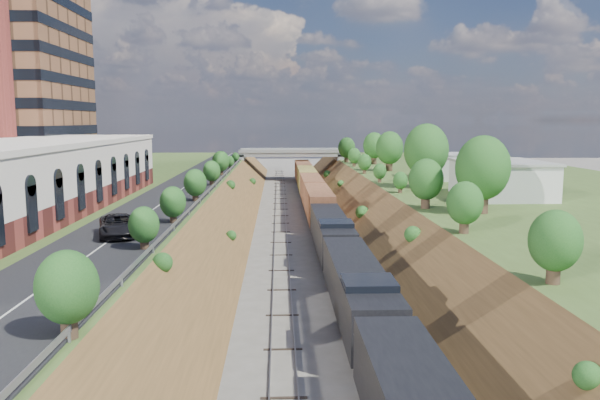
{
  "coord_description": "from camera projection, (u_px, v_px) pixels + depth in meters",
  "views": [
    {
      "loc": [
        -2.8,
        -15.84,
        14.02
      ],
      "look_at": [
        -0.66,
        42.86,
        6.0
      ],
      "focal_mm": 35.0,
      "sensor_mm": 36.0,
      "label": 1
    }
  ],
  "objects": [
    {
      "name": "white_building_far",
      "position": [
        444.0,
        167.0,
        90.86
      ],
      "size": [
        8.0,
        10.0,
        3.6
      ],
      "primitive_type": "cube",
      "color": "silver",
      "rests_on": "platform_right"
    },
    {
      "name": "embankment_left",
      "position": [
        217.0,
        228.0,
        76.69
      ],
      "size": [
        10.0,
        180.0,
        10.0
      ],
      "primitive_type": "cube",
      "rotation": [
        0.0,
        0.79,
        0.0
      ],
      "color": "brown",
      "rests_on": "ground"
    },
    {
      "name": "platform_right",
      "position": [
        547.0,
        207.0,
        77.95
      ],
      "size": [
        44.0,
        180.0,
        5.0
      ],
      "primitive_type": "cube",
      "color": "#405824",
      "rests_on": "ground"
    },
    {
      "name": "tree_right_large",
      "position": [
        483.0,
        169.0,
        56.63
      ],
      "size": [
        5.25,
        5.25,
        7.61
      ],
      "color": "#473323",
      "rests_on": "platform_right"
    },
    {
      "name": "overpass",
      "position": [
        291.0,
        159.0,
        137.81
      ],
      "size": [
        24.5,
        8.3,
        7.4
      ],
      "color": "gray",
      "rests_on": "ground"
    },
    {
      "name": "freight_train",
      "position": [
        320.0,
        207.0,
        77.0
      ],
      "size": [
        3.23,
        129.92,
        4.78
      ],
      "color": "black",
      "rests_on": "ground"
    },
    {
      "name": "rail_left_track",
      "position": [
        281.0,
        227.0,
        76.98
      ],
      "size": [
        1.58,
        180.0,
        0.18
      ],
      "primitive_type": "cube",
      "color": "gray",
      "rests_on": "ground"
    },
    {
      "name": "platform_left",
      "position": [
        46.0,
        210.0,
        75.55
      ],
      "size": [
        44.0,
        180.0,
        5.0
      ],
      "primitive_type": "cube",
      "color": "#405824",
      "rests_on": "ground"
    },
    {
      "name": "guardrail",
      "position": [
        213.0,
        186.0,
        75.73
      ],
      "size": [
        0.1,
        171.0,
        0.7
      ],
      "color": "#99999E",
      "rests_on": "platform_left"
    },
    {
      "name": "commercial_building",
      "position": [
        2.0,
        181.0,
        53.14
      ],
      "size": [
        14.3,
        62.3,
        7.0
      ],
      "color": "maroon",
      "rests_on": "platform_left"
    },
    {
      "name": "embankment_right",
      "position": [
        383.0,
        227.0,
        77.49
      ],
      "size": [
        10.0,
        180.0,
        10.0
      ],
      "primitive_type": "cube",
      "rotation": [
        0.0,
        0.79,
        0.0
      ],
      "color": "brown",
      "rests_on": "ground"
    },
    {
      "name": "tree_left_crest",
      "position": [
        134.0,
        234.0,
        36.1
      ],
      "size": [
        2.45,
        2.45,
        3.55
      ],
      "color": "#473323",
      "rests_on": "platform_left"
    },
    {
      "name": "white_building_near",
      "position": [
        501.0,
        180.0,
        69.07
      ],
      "size": [
        9.0,
        12.0,
        4.0
      ],
      "primitive_type": "cube",
      "color": "silver",
      "rests_on": "platform_right"
    },
    {
      "name": "road",
      "position": [
        181.0,
        190.0,
        75.84
      ],
      "size": [
        8.0,
        180.0,
        0.1
      ],
      "primitive_type": "cube",
      "color": "black",
      "rests_on": "platform_left"
    },
    {
      "name": "suv",
      "position": [
        118.0,
        225.0,
        45.33
      ],
      "size": [
        4.37,
        6.57,
        1.68
      ],
      "primitive_type": "imported",
      "rotation": [
        0.0,
        0.0,
        0.29
      ],
      "color": "black",
      "rests_on": "road"
    },
    {
      "name": "rail_right_track",
      "position": [
        320.0,
        227.0,
        77.17
      ],
      "size": [
        1.58,
        180.0,
        0.18
      ],
      "primitive_type": "cube",
      "color": "gray",
      "rests_on": "ground"
    }
  ]
}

